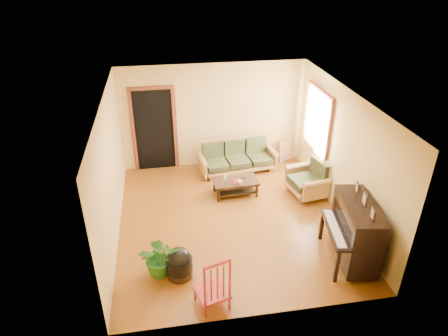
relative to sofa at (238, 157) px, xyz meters
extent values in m
plane|color=#5F300C|center=(-0.52, -1.96, -0.40)|extent=(5.00, 5.00, 0.00)
cube|color=black|center=(-1.97, 0.52, 0.63)|extent=(1.08, 0.16, 2.05)
cube|color=white|center=(1.69, -0.66, 1.10)|extent=(0.12, 1.36, 1.46)
cube|color=#A1733B|center=(0.00, 0.00, 0.00)|extent=(1.95, 1.02, 0.80)
cube|color=black|center=(-0.25, -1.03, -0.22)|extent=(1.01, 0.58, 0.36)
cube|color=#A1733B|center=(1.32, -1.31, 0.04)|extent=(0.97, 1.00, 0.87)
cube|color=black|center=(1.39, -3.49, 0.18)|extent=(0.97, 1.42, 1.16)
cylinder|color=black|center=(-1.67, -3.43, -0.19)|extent=(0.59, 0.59, 0.43)
cube|color=maroon|center=(-1.21, -4.13, 0.10)|extent=(0.60, 0.63, 1.01)
cube|color=#B1873B|center=(1.37, 0.39, -0.10)|extent=(0.45, 0.25, 0.59)
cylinder|color=#3750A7|center=(1.24, 0.36, -0.29)|extent=(0.20, 0.20, 0.22)
imported|color=#215E1A|center=(-1.98, -3.32, -0.03)|extent=(0.73, 0.66, 0.73)
imported|color=maroon|center=(-0.31, -1.11, -0.03)|extent=(0.17, 0.22, 0.02)
cylinder|color=white|center=(-0.47, -0.93, 0.02)|extent=(0.08, 0.08, 0.11)
cylinder|color=silver|center=(-0.18, -1.17, -0.01)|extent=(0.12, 0.12, 0.07)
cube|color=black|center=(-0.07, -0.98, -0.03)|extent=(0.14, 0.09, 0.01)
camera|label=1|loc=(-1.76, -8.56, 4.47)|focal=32.00mm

